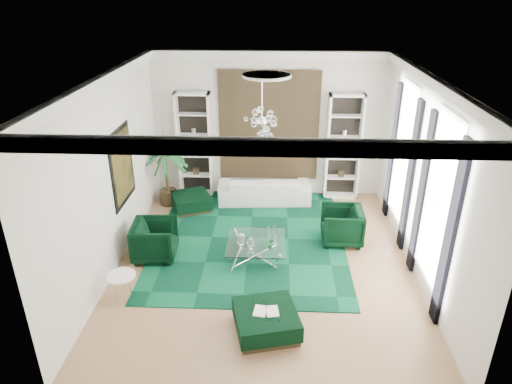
{
  "coord_description": "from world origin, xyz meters",
  "views": [
    {
      "loc": [
        0.18,
        -8.04,
        5.29
      ],
      "look_at": [
        -0.2,
        0.5,
        1.36
      ],
      "focal_mm": 32.0,
      "sensor_mm": 36.0,
      "label": 1
    }
  ],
  "objects_px": {
    "coffee_table": "(256,250)",
    "ottoman_side": "(191,202)",
    "sofa": "(264,189)",
    "palm": "(165,161)",
    "armchair_right": "(342,225)",
    "side_table": "(123,287)",
    "ottoman_front": "(266,321)",
    "armchair_left": "(155,240)"
  },
  "relations": [
    {
      "from": "ottoman_front",
      "to": "palm",
      "type": "relative_size",
      "value": 0.42
    },
    {
      "from": "armchair_right",
      "to": "palm",
      "type": "xyz_separation_m",
      "value": [
        -4.27,
        1.73,
        0.79
      ]
    },
    {
      "from": "coffee_table",
      "to": "side_table",
      "type": "xyz_separation_m",
      "value": [
        -2.37,
        -1.44,
        0.04
      ]
    },
    {
      "from": "armchair_right",
      "to": "ottoman_front",
      "type": "bearing_deg",
      "value": -27.27
    },
    {
      "from": "ottoman_front",
      "to": "palm",
      "type": "xyz_separation_m",
      "value": [
        -2.67,
        4.71,
        1.0
      ]
    },
    {
      "from": "armchair_right",
      "to": "coffee_table",
      "type": "distance_m",
      "value": 2.03
    },
    {
      "from": "coffee_table",
      "to": "palm",
      "type": "xyz_separation_m",
      "value": [
        -2.42,
        2.53,
        0.99
      ]
    },
    {
      "from": "palm",
      "to": "sofa",
      "type": "bearing_deg",
      "value": 6.45
    },
    {
      "from": "palm",
      "to": "coffee_table",
      "type": "bearing_deg",
      "value": -46.37
    },
    {
      "from": "armchair_right",
      "to": "side_table",
      "type": "xyz_separation_m",
      "value": [
        -4.23,
        -2.24,
        -0.16
      ]
    },
    {
      "from": "armchair_left",
      "to": "side_table",
      "type": "bearing_deg",
      "value": 166.39
    },
    {
      "from": "sofa",
      "to": "armchair_right",
      "type": "relative_size",
      "value": 2.68
    },
    {
      "from": "armchair_left",
      "to": "ottoman_front",
      "type": "height_order",
      "value": "armchair_left"
    },
    {
      "from": "ottoman_front",
      "to": "ottoman_side",
      "type": "bearing_deg",
      "value": 114.48
    },
    {
      "from": "coffee_table",
      "to": "ottoman_side",
      "type": "height_order",
      "value": "coffee_table"
    },
    {
      "from": "armchair_right",
      "to": "side_table",
      "type": "distance_m",
      "value": 4.79
    },
    {
      "from": "armchair_left",
      "to": "armchair_right",
      "type": "height_order",
      "value": "same"
    },
    {
      "from": "armchair_right",
      "to": "side_table",
      "type": "bearing_deg",
      "value": -61.13
    },
    {
      "from": "armchair_right",
      "to": "ottoman_side",
      "type": "height_order",
      "value": "armchair_right"
    },
    {
      "from": "armchair_right",
      "to": "coffee_table",
      "type": "xyz_separation_m",
      "value": [
        -1.86,
        -0.8,
        -0.2
      ]
    },
    {
      "from": "ottoman_side",
      "to": "ottoman_front",
      "type": "height_order",
      "value": "same"
    },
    {
      "from": "ottoman_front",
      "to": "palm",
      "type": "distance_m",
      "value": 5.51
    },
    {
      "from": "armchair_left",
      "to": "ottoman_side",
      "type": "distance_m",
      "value": 2.3
    },
    {
      "from": "ottoman_side",
      "to": "palm",
      "type": "bearing_deg",
      "value": 156.84
    },
    {
      "from": "coffee_table",
      "to": "ottoman_front",
      "type": "height_order",
      "value": "coffee_table"
    },
    {
      "from": "sofa",
      "to": "palm",
      "type": "relative_size",
      "value": 1.0
    },
    {
      "from": "sofa",
      "to": "side_table",
      "type": "relative_size",
      "value": 4.6
    },
    {
      "from": "sofa",
      "to": "palm",
      "type": "bearing_deg",
      "value": 2.97
    },
    {
      "from": "sofa",
      "to": "coffee_table",
      "type": "distance_m",
      "value": 2.82
    },
    {
      "from": "sofa",
      "to": "side_table",
      "type": "height_order",
      "value": "sofa"
    },
    {
      "from": "coffee_table",
      "to": "ottoman_front",
      "type": "bearing_deg",
      "value": -83.25
    },
    {
      "from": "side_table",
      "to": "palm",
      "type": "xyz_separation_m",
      "value": [
        -0.04,
        3.97,
        0.95
      ]
    },
    {
      "from": "armchair_left",
      "to": "palm",
      "type": "xyz_separation_m",
      "value": [
        -0.29,
        2.54,
        0.79
      ]
    },
    {
      "from": "palm",
      "to": "armchair_left",
      "type": "bearing_deg",
      "value": -83.4
    },
    {
      "from": "coffee_table",
      "to": "side_table",
      "type": "relative_size",
      "value": 2.31
    },
    {
      "from": "ottoman_side",
      "to": "palm",
      "type": "distance_m",
      "value": 1.23
    },
    {
      "from": "ottoman_side",
      "to": "palm",
      "type": "relative_size",
      "value": 0.38
    },
    {
      "from": "sofa",
      "to": "armchair_left",
      "type": "distance_m",
      "value": 3.58
    },
    {
      "from": "sofa",
      "to": "armchair_left",
      "type": "xyz_separation_m",
      "value": [
        -2.21,
        -2.82,
        0.06
      ]
    },
    {
      "from": "armchair_right",
      "to": "ottoman_front",
      "type": "xyz_separation_m",
      "value": [
        -1.6,
        -2.98,
        -0.21
      ]
    },
    {
      "from": "armchair_left",
      "to": "side_table",
      "type": "distance_m",
      "value": 1.46
    },
    {
      "from": "armchair_left",
      "to": "armchair_right",
      "type": "bearing_deg",
      "value": -82.16
    }
  ]
}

